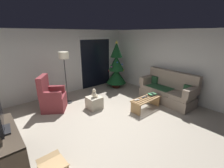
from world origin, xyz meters
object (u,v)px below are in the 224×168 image
object	(u,v)px
couch	(167,91)
christmas_tree	(116,68)
cell_phone	(152,94)
floor_lamp	(64,60)
remote_silver	(137,100)
remote_graphite	(144,97)
coffee_table	(146,102)
teddy_bear_cream	(94,94)
remote_black	(146,96)
television	(0,115)
armchair	(52,98)
ottoman	(94,103)
book_stack	(152,94)
media_shelf	(7,151)

from	to	relation	value
couch	christmas_tree	size ratio (longest dim) A/B	0.96
cell_phone	floor_lamp	world-z (taller)	floor_lamp
couch	cell_phone	bearing A→B (deg)	170.81
remote_silver	remote_graphite	distance (m)	0.33
coffee_table	teddy_bear_cream	size ratio (longest dim) A/B	3.86
couch	floor_lamp	bearing A→B (deg)	141.99
teddy_bear_cream	remote_black	bearing A→B (deg)	-37.86
christmas_tree	television	xyz separation A→B (m)	(-4.43, -1.98, 0.12)
christmas_tree	armchair	size ratio (longest dim) A/B	1.83
remote_graphite	ottoman	world-z (taller)	remote_graphite
remote_black	cell_phone	world-z (taller)	cell_phone
remote_black	television	distance (m)	3.89
remote_graphite	television	size ratio (longest dim) A/B	0.19
teddy_bear_cream	remote_graphite	bearing A→B (deg)	-40.43
coffee_table	remote_black	world-z (taller)	remote_black
remote_graphite	couch	bearing A→B (deg)	73.48
couch	remote_silver	bearing A→B (deg)	172.68
coffee_table	book_stack	size ratio (longest dim) A/B	3.71
couch	coffee_table	distance (m)	1.12
armchair	media_shelf	distance (m)	2.26
book_stack	couch	bearing A→B (deg)	-10.01
book_stack	ottoman	xyz separation A→B (m)	(-1.60, 1.10, -0.21)
remote_black	book_stack	world-z (taller)	book_stack
teddy_bear_cream	media_shelf	bearing A→B (deg)	-159.62
coffee_table	christmas_tree	xyz separation A→B (m)	(0.71, 2.23, 0.66)
remote_black	book_stack	distance (m)	0.25
remote_graphite	book_stack	world-z (taller)	book_stack
remote_graphite	media_shelf	bearing A→B (deg)	-98.31
cell_phone	armchair	bearing A→B (deg)	163.36
remote_silver	media_shelf	distance (m)	3.41
remote_black	cell_phone	distance (m)	0.24
armchair	ottoman	size ratio (longest dim) A/B	2.57
armchair	teddy_bear_cream	size ratio (longest dim) A/B	3.96
remote_silver	floor_lamp	bearing A→B (deg)	57.10
couch	remote_silver	world-z (taller)	couch
remote_silver	book_stack	xyz separation A→B (m)	(0.71, -0.06, 0.02)
remote_graphite	teddy_bear_cream	xyz separation A→B (m)	(-1.21, 1.03, 0.12)
television	ottoman	size ratio (longest dim) A/B	1.91
book_stack	television	xyz separation A→B (m)	(-4.08, 0.21, 0.63)
armchair	floor_lamp	xyz separation A→B (m)	(0.60, 0.18, 1.10)
coffee_table	christmas_tree	size ratio (longest dim) A/B	0.53
remote_graphite	book_stack	distance (m)	0.38
coffee_table	media_shelf	world-z (taller)	media_shelf
coffee_table	remote_silver	xyz separation A→B (m)	(-0.34, 0.09, 0.14)
remote_graphite	teddy_bear_cream	size ratio (longest dim) A/B	0.55
couch	television	size ratio (longest dim) A/B	2.36
christmas_tree	remote_silver	bearing A→B (deg)	-116.24
cell_phone	armchair	distance (m)	3.26
floor_lamp	media_shelf	world-z (taller)	floor_lamp
couch	media_shelf	distance (m)	4.86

